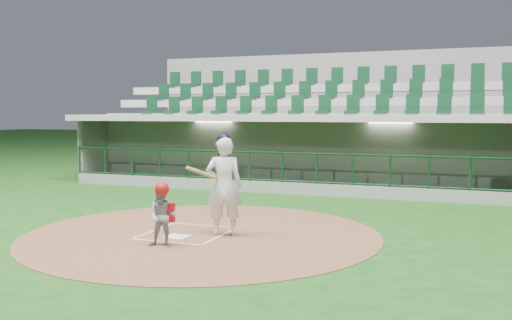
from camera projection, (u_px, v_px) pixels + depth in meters
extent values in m
plane|color=#174513|center=(194.00, 231.00, 11.86)|extent=(120.00, 120.00, 0.00)
cylinder|color=brown|center=(202.00, 234.00, 11.57)|extent=(7.20, 7.20, 0.01)
cube|color=white|center=(177.00, 237.00, 11.21)|extent=(0.43, 0.43, 0.02)
cube|color=white|center=(155.00, 230.00, 11.85)|extent=(0.05, 1.80, 0.01)
cube|color=white|center=(220.00, 236.00, 11.32)|extent=(0.05, 1.80, 0.01)
cube|color=silver|center=(205.00, 225.00, 12.37)|extent=(1.55, 0.05, 0.01)
cube|color=white|center=(166.00, 242.00, 10.79)|extent=(1.55, 0.05, 0.01)
cube|color=slate|center=(297.00, 204.00, 18.90)|extent=(15.00, 3.00, 0.10)
cube|color=gray|center=(310.00, 158.00, 20.27)|extent=(15.00, 0.20, 2.70)
cube|color=#A8A494|center=(309.00, 152.00, 20.14)|extent=(13.50, 0.04, 0.90)
cube|color=slate|center=(106.00, 156.00, 21.43)|extent=(0.20, 3.00, 2.70)
cube|color=#ADA89D|center=(295.00, 118.00, 18.43)|extent=(15.40, 3.50, 0.20)
cube|color=gray|center=(282.00, 189.00, 17.40)|extent=(15.00, 0.15, 0.40)
cube|color=black|center=(283.00, 137.00, 17.27)|extent=(15.00, 0.01, 0.95)
cube|color=brown|center=(306.00, 192.00, 19.85)|extent=(12.75, 0.40, 0.45)
cube|color=white|center=(214.00, 121.00, 19.74)|extent=(1.30, 0.35, 0.04)
cube|color=white|center=(390.00, 122.00, 17.61)|extent=(1.30, 0.35, 0.04)
imported|color=maroon|center=(171.00, 171.00, 21.40)|extent=(1.16, 0.87, 1.59)
imported|color=maroon|center=(260.00, 172.00, 20.30)|extent=(1.09, 0.63, 1.74)
imported|color=#AD1217|center=(382.00, 177.00, 18.62)|extent=(0.97, 0.75, 1.75)
imported|color=#A3111A|center=(438.00, 181.00, 17.95)|extent=(1.59, 1.05, 1.64)
cube|color=slate|center=(322.00, 147.00, 21.79)|extent=(17.00, 6.50, 2.50)
cube|color=gray|center=(311.00, 118.00, 20.30)|extent=(16.60, 0.95, 0.30)
cube|color=#ADA99C|center=(318.00, 102.00, 21.14)|extent=(16.60, 0.95, 0.30)
cube|color=#ACA69B|center=(325.00, 89.00, 21.98)|extent=(16.60, 0.95, 0.30)
cube|color=gray|center=(341.00, 112.00, 24.80)|extent=(17.00, 0.25, 5.05)
imported|color=white|center=(224.00, 186.00, 11.33)|extent=(0.84, 0.71, 1.97)
sphere|color=black|center=(224.00, 140.00, 11.25)|extent=(0.28, 0.28, 0.28)
cylinder|color=tan|center=(207.00, 175.00, 11.16)|extent=(0.58, 0.79, 0.39)
imported|color=#949499|center=(162.00, 216.00, 10.42)|extent=(0.63, 0.54, 1.11)
sphere|color=#A21311|center=(162.00, 189.00, 10.38)|extent=(0.26, 0.26, 0.26)
cube|color=#A6111B|center=(166.00, 212.00, 10.56)|extent=(0.32, 0.10, 0.35)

